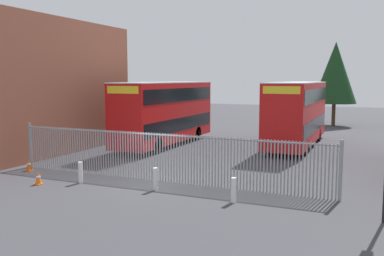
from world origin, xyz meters
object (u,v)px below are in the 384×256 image
at_px(double_decker_bus_behind_fence_left, 297,111).
at_px(bollard_near_right, 234,190).
at_px(traffic_cone_mid_forecourt, 29,165).
at_px(double_decker_bus_behind_fence_right, 166,111).
at_px(bollard_near_left, 80,172).
at_px(traffic_cone_by_gate, 38,178).
at_px(bollard_center_front, 155,179).

bearing_deg(double_decker_bus_behind_fence_left, bollard_near_right, -89.20).
bearing_deg(double_decker_bus_behind_fence_left, traffic_cone_mid_forecourt, -129.25).
relative_size(double_decker_bus_behind_fence_right, bollard_near_right, 11.38).
xyz_separation_m(double_decker_bus_behind_fence_left, bollard_near_left, (-6.99, -14.41, -1.95)).
bearing_deg(traffic_cone_by_gate, double_decker_bus_behind_fence_left, 61.02).
relative_size(bollard_near_right, traffic_cone_by_gate, 1.61).
bearing_deg(double_decker_bus_behind_fence_right, traffic_cone_mid_forecourt, -103.62).
relative_size(double_decker_bus_behind_fence_left, bollard_near_right, 11.38).
bearing_deg(bollard_center_front, bollard_near_left, -176.01).
bearing_deg(double_decker_bus_behind_fence_right, bollard_center_front, -64.76).
xyz_separation_m(bollard_center_front, traffic_cone_by_gate, (-5.19, -1.23, -0.19)).
distance_m(double_decker_bus_behind_fence_left, bollard_near_right, 14.65).
distance_m(bollard_near_right, traffic_cone_mid_forecourt, 11.24).
bearing_deg(bollard_near_left, double_decker_bus_behind_fence_left, 64.12).
xyz_separation_m(double_decker_bus_behind_fence_right, bollard_near_left, (1.51, -11.22, -1.95)).
distance_m(double_decker_bus_behind_fence_left, bollard_center_front, 14.67).
distance_m(bollard_center_front, traffic_cone_by_gate, 5.34).
bearing_deg(double_decker_bus_behind_fence_right, traffic_cone_by_gate, -90.09).
xyz_separation_m(bollard_near_left, traffic_cone_by_gate, (-1.53, -0.97, -0.19)).
height_order(double_decker_bus_behind_fence_right, traffic_cone_mid_forecourt, double_decker_bus_behind_fence_right).
bearing_deg(bollard_center_front, double_decker_bus_behind_fence_right, 115.24).
relative_size(double_decker_bus_behind_fence_right, bollard_near_left, 11.38).
bearing_deg(bollard_near_left, traffic_cone_by_gate, -147.55).
bearing_deg(traffic_cone_mid_forecourt, bollard_near_left, -13.52).
height_order(double_decker_bus_behind_fence_right, bollard_near_right, double_decker_bus_behind_fence_right).
relative_size(bollard_near_left, traffic_cone_mid_forecourt, 1.61).
relative_size(double_decker_bus_behind_fence_left, bollard_center_front, 11.38).
bearing_deg(double_decker_bus_behind_fence_left, bollard_center_front, -103.24).
bearing_deg(bollard_near_right, double_decker_bus_behind_fence_left, 90.80).
xyz_separation_m(double_decker_bus_behind_fence_left, double_decker_bus_behind_fence_right, (-8.50, -3.18, 0.00)).
relative_size(bollard_near_right, traffic_cone_mid_forecourt, 1.61).
distance_m(bollard_near_right, traffic_cone_by_gate, 8.77).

